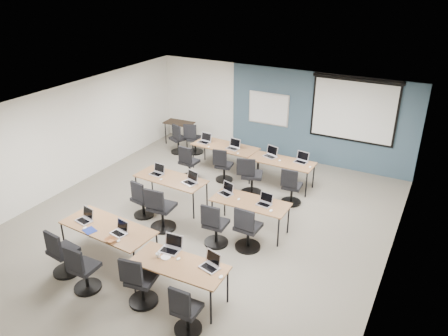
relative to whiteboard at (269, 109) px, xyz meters
The scene contains 58 objects.
floor 4.67m from the whiteboard, 86.12° to the right, with size 8.00×9.00×0.02m, color #6B6354.
ceiling 4.61m from the whiteboard, 86.12° to the right, with size 8.00×9.00×0.02m, color white.
wall_back 0.32m from the whiteboard, 13.87° to the left, with size 8.00×0.04×2.70m, color beige.
wall_front 8.93m from the whiteboard, 88.08° to the right, with size 8.00×0.04×2.70m, color beige.
wall_left 5.77m from the whiteboard, 129.90° to the right, with size 0.04×9.00×2.70m, color beige.
wall_right 6.17m from the whiteboard, 45.83° to the right, with size 0.04×9.00×2.70m, color beige.
blue_accent_panel 1.55m from the whiteboard, ahead, with size 5.50×0.04×2.70m, color #3D5977.
whiteboard is the anchor object (origin of this frame).
projector_screen 2.54m from the whiteboard, ahead, with size 2.40×0.10×1.82m.
training_table_front_left 6.54m from the whiteboard, 95.56° to the right, with size 1.93×0.81×0.73m.
training_table_front_right 6.94m from the whiteboard, 79.56° to the right, with size 1.69×0.70×0.73m.
training_table_mid_left 4.24m from the whiteboard, 100.78° to the right, with size 1.76×0.74×0.73m.
training_table_mid_right 4.52m from the whiteboard, 71.75° to the right, with size 1.69×0.70×0.73m.
training_table_back_left 1.93m from the whiteboard, 109.26° to the right, with size 1.87×0.78×0.73m.
training_table_back_right 2.37m from the whiteboard, 57.29° to the right, with size 1.70×0.71×0.73m.
laptop_0 6.63m from the whiteboard, 100.35° to the right, with size 0.32×0.28×0.25m.
mouse_0 6.83m from the whiteboard, 98.32° to the right, with size 0.06×0.10×0.04m, color white.
task_chair_0 7.43m from the whiteboard, 98.33° to the right, with size 0.52×0.52×1.00m.
laptop_1 6.55m from the whiteboard, 92.39° to the right, with size 0.30×0.26×0.23m.
mouse_1 6.79m from the whiteboard, 90.97° to the right, with size 0.05×0.09×0.03m, color white.
task_chair_1 7.52m from the whiteboard, 92.94° to the right, with size 0.50×0.50×0.98m.
laptop_2 6.60m from the whiteboard, 82.16° to the right, with size 0.35×0.30×0.27m.
mouse_2 6.82m from the whiteboard, 80.10° to the right, with size 0.06×0.09×0.03m, color white.
task_chair_2 7.35m from the whiteboard, 84.28° to the right, with size 0.52×0.52×1.00m.
laptop_3 6.85m from the whiteboard, 75.03° to the right, with size 0.32×0.27×0.25m.
mouse_3 7.10m from the whiteboard, 73.14° to the right, with size 0.06×0.10×0.04m, color white.
task_chair_3 7.70m from the whiteboard, 76.57° to the right, with size 0.46×0.46×0.95m.
laptop_4 4.28m from the whiteboard, 106.29° to the right, with size 0.32×0.27×0.24m.
mouse_4 4.44m from the whiteboard, 102.18° to the right, with size 0.05×0.09×0.03m, color white.
task_chair_4 5.12m from the whiteboard, 102.15° to the right, with size 0.47×0.47×0.96m.
laptop_5 4.13m from the whiteboard, 93.17° to the right, with size 0.35×0.29×0.26m.
mouse_5 4.33m from the whiteboard, 91.54° to the right, with size 0.06×0.10×0.04m, color white.
task_chair_5 5.24m from the whiteboard, 93.92° to the right, with size 0.58×0.58×1.05m.
laptop_6 4.27m from the whiteboard, 79.51° to the right, with size 0.31×0.27×0.24m.
mouse_6 4.48m from the whiteboard, 75.08° to the right, with size 0.06×0.09×0.03m, color white.
task_chair_6 5.29m from the whiteboard, 79.00° to the right, with size 0.51×0.51×0.99m.
laptop_7 4.58m from the whiteboard, 67.69° to the right, with size 0.30×0.26×0.23m.
mouse_7 4.87m from the whiteboard, 66.12° to the right, with size 0.07×0.10×0.04m, color white.
task_chair_7 5.28m from the whiteboard, 71.45° to the right, with size 0.54×0.54×1.02m.
laptop_8 2.20m from the whiteboard, 126.20° to the right, with size 0.34×0.29×0.26m.
mouse_8 2.30m from the whiteboard, 115.94° to the right, with size 0.06×0.09×0.03m, color white.
task_chair_8 3.11m from the whiteboard, 114.07° to the right, with size 0.51×0.51×0.99m.
laptop_9 1.86m from the whiteboard, 99.85° to the right, with size 0.34×0.29×0.26m.
mouse_9 2.12m from the whiteboard, 90.41° to the right, with size 0.06×0.10×0.03m, color white.
task_chair_9 2.60m from the whiteboard, 96.97° to the right, with size 0.47×0.47×0.96m.
laptop_10 2.04m from the whiteboard, 64.42° to the right, with size 0.35×0.30×0.26m.
mouse_10 2.35m from the whiteboard, 58.83° to the right, with size 0.06×0.10×0.03m, color white.
task_chair_10 2.98m from the whiteboard, 75.57° to the right, with size 0.60×0.58×1.05m.
laptop_11 2.47m from the whiteboard, 45.37° to the right, with size 0.33×0.28×0.25m.
mouse_11 2.86m from the whiteboard, 44.20° to the right, with size 0.06×0.09×0.03m, color white.
task_chair_11 3.39m from the whiteboard, 56.53° to the right, with size 0.50×0.50×0.98m.
blue_mousepad 6.83m from the whiteboard, 97.13° to the right, with size 0.25×0.21×0.01m, color navy.
snack_bowl 6.86m from the whiteboard, 92.06° to the right, with size 0.21×0.21×0.05m, color olive.
snack_plate 6.84m from the whiteboard, 82.07° to the right, with size 0.17×0.17×0.01m, color white.
coffee_cup 6.90m from the whiteboard, 83.06° to the right, with size 0.07×0.07×0.07m, color silver.
utility_table 3.02m from the whiteboard, 167.74° to the right, with size 0.94×0.52×0.75m.
spare_chair_a 2.51m from the whiteboard, 152.26° to the right, with size 0.50×0.50×0.98m.
spare_chair_b 2.97m from the whiteboard, 152.18° to the right, with size 0.52×0.49×0.97m.
Camera 1 is at (4.49, -7.34, 5.36)m, focal length 35.00 mm.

